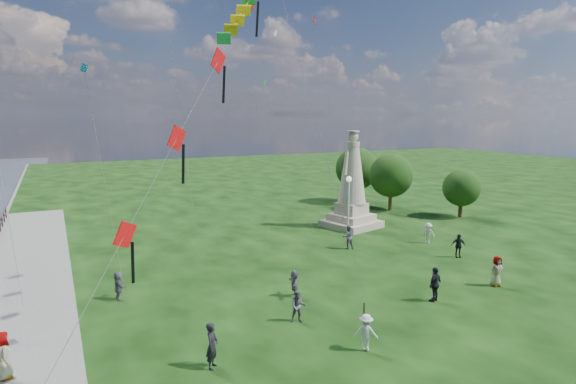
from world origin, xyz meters
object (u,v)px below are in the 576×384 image
person_0 (212,345)px  person_8 (428,233)px  person_5 (118,285)px  person_11 (294,283)px  person_1 (298,306)px  person_10 (3,358)px  person_3 (435,284)px  statue (352,191)px  person_9 (458,246)px  lamppost (349,193)px  person_7 (348,237)px  person_2 (366,332)px  person_4 (497,271)px

person_0 → person_8: size_ratio=1.17×
person_5 → person_11: (8.42, -3.65, -0.04)m
person_1 → person_10: person_10 is taller
person_8 → person_10: bearing=-116.8°
person_3 → person_10: (-19.34, 1.12, -0.03)m
statue → person_5: bearing=-172.5°
person_10 → person_11: (13.14, 2.66, -0.17)m
person_0 → person_9: (19.21, 6.54, -0.09)m
lamppost → person_7: 4.46m
person_8 → person_9: 3.72m
lamppost → person_8: size_ratio=3.08×
lamppost → person_10: size_ratio=2.70×
person_2 → person_11: (0.04, 6.54, -0.05)m
person_1 → person_2: 3.83m
person_3 → person_9: person_3 is taller
person_4 → person_8: person_4 is taller
statue → person_9: (1.57, -10.59, -2.28)m
person_3 → person_11: person_3 is taller
statue → person_5: statue is taller
person_11 → person_3: bearing=74.9°
person_9 → person_10: 26.57m
person_2 → person_3: 6.82m
person_4 → person_8: size_ratio=1.11×
person_0 → person_1: 5.29m
person_3 → person_9: 8.67m
statue → person_5: size_ratio=5.36×
statue → person_1: 19.84m
person_0 → person_2: 6.22m
person_5 → person_9: 21.65m
lamppost → person_10: lamppost is taller
person_1 → person_11: (1.28, 2.92, -0.04)m
lamppost → person_8: lamppost is taller
person_11 → person_7: bearing=146.8°
person_8 → person_9: (-0.69, -3.66, 0.04)m
person_1 → person_5: same height
person_7 → person_8: (6.21, -1.40, -0.09)m
person_1 → person_2: person_2 is taller
person_0 → statue: bearing=-10.4°
person_8 → person_7: bearing=-145.6°
person_0 → person_3: size_ratio=0.98×
statue → lamppost: 3.19m
person_4 → person_11: bearing=166.9°
person_9 → person_11: bearing=-147.4°
person_1 → person_5: 9.70m
person_0 → person_2: size_ratio=1.18×
statue → person_4: 15.80m
person_3 → person_9: size_ratio=1.13×
person_8 → person_5: bearing=-129.2°
person_2 → person_4: size_ratio=0.89×
person_4 → person_7: size_ratio=1.00×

